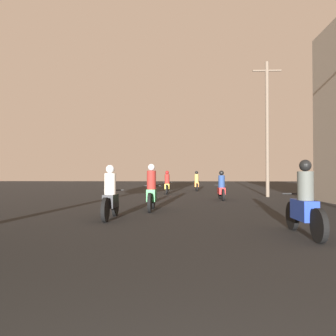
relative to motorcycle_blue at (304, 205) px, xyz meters
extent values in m
cylinder|color=black|center=(0.00, 0.75, -0.31)|extent=(0.10, 0.64, 0.64)
cylinder|color=black|center=(0.00, -0.70, -0.31)|extent=(0.10, 0.64, 0.64)
cube|color=#1E389E|center=(0.00, 0.02, -0.10)|extent=(0.30, 0.84, 0.42)
cylinder|color=black|center=(0.00, 0.49, 0.21)|extent=(0.60, 0.04, 0.04)
cylinder|color=#4C514C|center=(0.00, -0.06, 0.40)|extent=(0.32, 0.32, 0.59)
sphere|color=black|center=(0.00, -0.06, 0.82)|extent=(0.24, 0.24, 0.24)
cylinder|color=black|center=(-4.54, 3.05, -0.30)|extent=(0.10, 0.65, 0.65)
cylinder|color=black|center=(-4.54, 1.74, -0.30)|extent=(0.10, 0.65, 0.65)
cube|color=black|center=(-4.54, 2.40, -0.12)|extent=(0.30, 0.82, 0.37)
cylinder|color=black|center=(-4.54, 2.82, 0.17)|extent=(0.60, 0.04, 0.04)
cylinder|color=silver|center=(-4.54, 2.31, 0.37)|extent=(0.32, 0.32, 0.59)
sphere|color=silver|center=(-4.54, 2.31, 0.79)|extent=(0.24, 0.24, 0.24)
cylinder|color=black|center=(-3.58, 5.35, -0.30)|extent=(0.10, 0.66, 0.66)
cylinder|color=black|center=(-3.58, 3.97, -0.30)|extent=(0.10, 0.66, 0.66)
cube|color=#1E6B33|center=(-3.58, 4.66, -0.09)|extent=(0.30, 0.81, 0.42)
cylinder|color=black|center=(-3.58, 5.11, 0.22)|extent=(0.60, 0.04, 0.04)
cylinder|color=maroon|center=(-3.58, 4.58, 0.44)|extent=(0.32, 0.32, 0.65)
sphere|color=silver|center=(-3.58, 4.58, 0.89)|extent=(0.24, 0.24, 0.24)
cylinder|color=black|center=(-0.53, 10.32, -0.34)|extent=(0.10, 0.57, 0.57)
cylinder|color=black|center=(-0.53, 8.92, -0.34)|extent=(0.10, 0.57, 0.57)
cube|color=red|center=(-0.53, 9.62, -0.18)|extent=(0.30, 0.91, 0.33)
cylinder|color=black|center=(-0.53, 10.08, 0.08)|extent=(0.60, 0.04, 0.04)
cylinder|color=navy|center=(-0.53, 9.53, 0.29)|extent=(0.32, 0.32, 0.61)
sphere|color=black|center=(-0.53, 9.53, 0.71)|extent=(0.24, 0.24, 0.24)
cylinder|color=black|center=(-3.46, 15.22, -0.32)|extent=(0.10, 0.63, 0.63)
cylinder|color=black|center=(-3.46, 13.88, -0.32)|extent=(0.10, 0.63, 0.63)
cube|color=gold|center=(-3.46, 14.55, -0.14)|extent=(0.30, 0.71, 0.34)
cylinder|color=black|center=(-3.46, 14.99, 0.13)|extent=(0.60, 0.04, 0.04)
cylinder|color=maroon|center=(-3.46, 14.48, 0.33)|extent=(0.32, 0.32, 0.61)
sphere|color=#A51919|center=(-3.46, 14.48, 0.76)|extent=(0.24, 0.24, 0.24)
cylinder|color=black|center=(-1.35, 19.27, -0.32)|extent=(0.10, 0.61, 0.61)
cylinder|color=black|center=(-1.35, 17.89, -0.32)|extent=(0.10, 0.61, 0.61)
cube|color=orange|center=(-1.35, 18.58, -0.16)|extent=(0.30, 0.88, 0.33)
cylinder|color=black|center=(-1.35, 19.03, 0.11)|extent=(0.60, 0.04, 0.04)
cylinder|color=#B28E47|center=(-1.35, 18.49, 0.34)|extent=(0.32, 0.32, 0.65)
sphere|color=black|center=(-1.35, 18.49, 0.78)|extent=(0.24, 0.24, 0.24)
cylinder|color=#6B5B4C|center=(2.32, 11.75, 3.19)|extent=(0.20, 0.20, 7.64)
cylinder|color=#6B5B4C|center=(2.32, 11.75, 6.51)|extent=(1.60, 0.10, 0.10)
camera|label=1|loc=(-2.53, -6.84, 0.63)|focal=35.00mm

